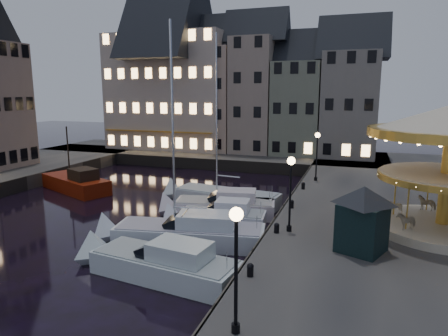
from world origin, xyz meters
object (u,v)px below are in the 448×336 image
at_px(motorboat_b, 158,264).
at_px(motorboat_d, 216,218).
at_px(bollard_b, 277,227).
at_px(ticket_kiosk, 363,208).
at_px(streetlamp_c, 317,150).
at_px(bollard_d, 303,185).
at_px(motorboat_f, 220,197).
at_px(bollard_a, 250,269).
at_px(bollard_c, 292,204).
at_px(streetlamp_a, 236,253).
at_px(streetlamp_b, 291,183).
at_px(motorboat_e, 219,207).
at_px(red_fishing_boat, 77,184).
at_px(motorboat_c, 183,233).

distance_m(motorboat_b, motorboat_d, 7.60).
distance_m(bollard_b, ticket_kiosk, 4.90).
distance_m(streetlamp_c, bollard_b, 14.22).
bearing_deg(bollard_d, motorboat_f, -164.51).
bearing_deg(ticket_kiosk, bollard_a, -135.36).
height_order(bollard_d, motorboat_d, motorboat_d).
bearing_deg(motorboat_f, bollard_c, -30.32).
distance_m(streetlamp_a, bollard_b, 9.82).
bearing_deg(streetlamp_b, motorboat_f, 130.30).
height_order(streetlamp_a, bollard_d, streetlamp_a).
distance_m(bollard_a, motorboat_e, 12.53).
bearing_deg(red_fishing_boat, bollard_a, -34.74).
distance_m(motorboat_b, ticket_kiosk, 10.24).
distance_m(motorboat_b, motorboat_c, 4.30).
height_order(bollard_b, motorboat_c, motorboat_c).
bearing_deg(motorboat_e, bollard_b, -47.09).
distance_m(motorboat_f, ticket_kiosk, 14.92).
bearing_deg(bollard_b, motorboat_e, 132.91).
xyz_separation_m(streetlamp_a, red_fishing_boat, (-20.58, 17.85, -3.31)).
bearing_deg(bollard_a, streetlamp_b, 84.29).
height_order(motorboat_b, red_fishing_boat, red_fishing_boat).
distance_m(motorboat_b, motorboat_e, 10.18).
xyz_separation_m(streetlamp_b, bollard_b, (-0.60, -0.50, -2.41)).
height_order(motorboat_b, motorboat_d, same).
relative_size(streetlamp_b, motorboat_e, 0.50).
height_order(bollard_d, motorboat_c, motorboat_c).
bearing_deg(motorboat_e, bollard_d, 41.33).
distance_m(motorboat_c, motorboat_f, 8.90).
bearing_deg(bollard_a, motorboat_c, 135.93).
height_order(bollard_b, bollard_d, same).
bearing_deg(motorboat_e, motorboat_b, -87.54).
bearing_deg(red_fishing_boat, motorboat_d, -18.59).
distance_m(streetlamp_b, ticket_kiosk, 4.16).
bearing_deg(streetlamp_a, red_fishing_boat, 139.06).
distance_m(streetlamp_a, ticket_kiosk, 9.14).
bearing_deg(motorboat_b, motorboat_e, 92.46).
relative_size(motorboat_c, ticket_kiosk, 3.58).
distance_m(streetlamp_a, bollard_c, 14.71).
bearing_deg(streetlamp_c, motorboat_d, -115.99).
distance_m(streetlamp_a, motorboat_e, 16.75).
height_order(motorboat_c, motorboat_d, motorboat_c).
relative_size(bollard_d, motorboat_e, 0.07).
bearing_deg(motorboat_e, red_fishing_boat, 170.01).
distance_m(bollard_a, ticket_kiosk, 6.42).
height_order(streetlamp_c, bollard_a, streetlamp_c).
xyz_separation_m(streetlamp_c, motorboat_f, (-6.98, -5.27, -3.49)).
xyz_separation_m(streetlamp_b, motorboat_c, (-6.14, -0.63, -3.34)).
distance_m(streetlamp_b, streetlamp_c, 13.50).
distance_m(bollard_b, bollard_c, 5.00).
relative_size(bollard_a, bollard_c, 1.00).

